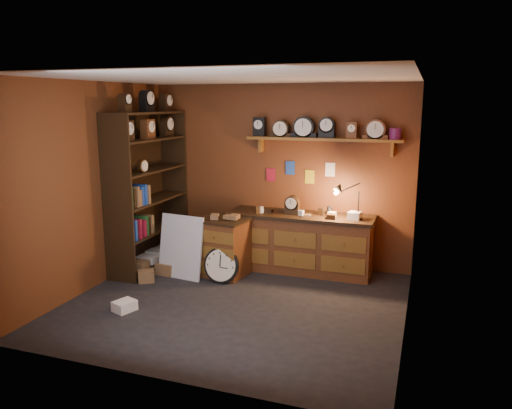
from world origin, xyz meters
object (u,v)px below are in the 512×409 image
(low_cabinet, at_px, (222,244))
(big_round_clock, at_px, (221,265))
(shelving_unit, at_px, (146,183))
(workbench, at_px, (300,239))

(low_cabinet, xyz_separation_m, big_round_clock, (0.11, -0.31, -0.20))
(shelving_unit, relative_size, low_cabinet, 2.83)
(workbench, height_order, low_cabinet, workbench)
(workbench, height_order, big_round_clock, workbench)
(big_round_clock, bearing_deg, shelving_unit, 165.75)
(shelving_unit, bearing_deg, low_cabinet, -1.35)
(workbench, xyz_separation_m, low_cabinet, (-1.01, -0.52, -0.03))
(workbench, bearing_deg, big_round_clock, -137.00)
(shelving_unit, distance_m, low_cabinet, 1.47)
(low_cabinet, bearing_deg, workbench, 35.09)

